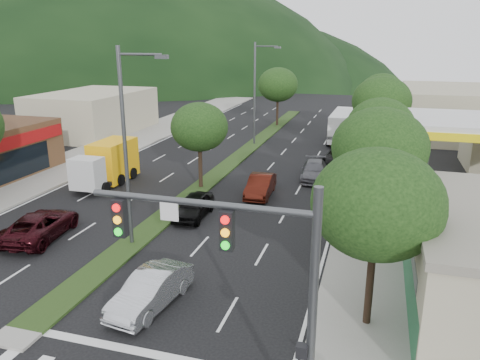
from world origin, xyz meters
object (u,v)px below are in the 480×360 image
(sedan_silver, at_px, (151,290))
(traffic_signal, at_px, (252,270))
(car_queue_b, at_px, (314,171))
(motorhome, at_px, (343,126))
(car_queue_c, at_px, (260,186))
(car_queue_d, at_px, (338,157))
(tree_r_b, at_px, (380,148))
(streetlight_mid, at_px, (257,89))
(tree_r_e, at_px, (382,92))
(tree_r_a, at_px, (377,204))
(streetlight_near, at_px, (128,139))
(tree_r_d, at_px, (382,101))
(suv_maroon, at_px, (40,225))
(box_truck, at_px, (108,164))
(tree_med_near, at_px, (199,127))
(tree_med_far, at_px, (278,85))
(car_queue_a, at_px, (194,206))
(tree_r_c, at_px, (380,126))

(sedan_silver, bearing_deg, traffic_signal, -32.20)
(car_queue_b, height_order, motorhome, motorhome)
(car_queue_c, relative_size, car_queue_d, 0.95)
(tree_r_b, distance_m, streetlight_mid, 24.09)
(tree_r_e, distance_m, car_queue_d, 13.57)
(tree_r_a, bearing_deg, tree_r_e, 90.00)
(streetlight_near, xyz_separation_m, streetlight_mid, (0.00, 25.00, 0.00))
(tree_r_d, bearing_deg, motorhome, 116.28)
(streetlight_near, height_order, suv_maroon, streetlight_near)
(suv_maroon, bearing_deg, car_queue_c, -141.21)
(streetlight_mid, relative_size, suv_maroon, 1.93)
(tree_r_a, height_order, car_queue_b, tree_r_a)
(streetlight_mid, height_order, box_truck, streetlight_mid)
(traffic_signal, height_order, box_truck, traffic_signal)
(sedan_silver, xyz_separation_m, box_truck, (-10.60, 14.26, 0.72))
(tree_r_e, bearing_deg, tree_r_a, -90.00)
(tree_med_near, relative_size, streetlight_mid, 0.60)
(tree_med_far, height_order, sedan_silver, tree_med_far)
(streetlight_mid, distance_m, car_queue_d, 11.32)
(tree_r_a, xyz_separation_m, tree_r_d, (0.00, 26.00, 0.36))
(tree_med_near, height_order, tree_med_far, tree_med_far)
(car_queue_a, height_order, motorhome, motorhome)
(traffic_signal, distance_m, tree_r_a, 6.29)
(tree_r_a, bearing_deg, car_queue_c, 118.93)
(tree_r_b, relative_size, car_queue_d, 1.52)
(tree_r_e, distance_m, sedan_silver, 38.23)
(traffic_signal, xyz_separation_m, car_queue_d, (-0.24, 29.06, -4.01))
(traffic_signal, relative_size, car_queue_b, 1.49)
(tree_r_e, relative_size, suv_maroon, 1.29)
(tree_r_a, xyz_separation_m, box_truck, (-18.92, 13.18, -3.38))
(tree_r_a, relative_size, motorhome, 0.82)
(car_queue_c, bearing_deg, car_queue_b, 56.33)
(car_queue_d, bearing_deg, motorhome, 98.58)
(tree_r_c, relative_size, box_truck, 1.05)
(car_queue_c, bearing_deg, tree_r_a, -64.03)
(tree_r_c, distance_m, suv_maroon, 21.63)
(traffic_signal, height_order, motorhome, traffic_signal)
(tree_med_far, relative_size, car_queue_a, 1.71)
(suv_maroon, relative_size, car_queue_d, 1.13)
(streetlight_mid, bearing_deg, tree_r_b, -60.68)
(tree_med_far, distance_m, car_queue_b, 23.16)
(tree_r_e, height_order, car_queue_d, tree_r_e)
(car_queue_a, bearing_deg, car_queue_d, 62.98)
(tree_r_a, xyz_separation_m, streetlight_near, (-11.79, 4.00, 0.76))
(tree_med_near, distance_m, box_truck, 7.58)
(car_queue_b, xyz_separation_m, car_queue_d, (1.30, 5.00, -0.04))
(box_truck, bearing_deg, car_queue_b, -160.28)
(streetlight_near, distance_m, car_queue_a, 6.82)
(tree_r_c, distance_m, tree_med_near, 12.17)
(motorhome, bearing_deg, suv_maroon, -113.12)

